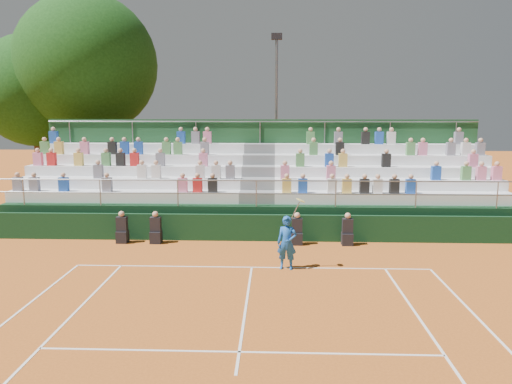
{
  "coord_description": "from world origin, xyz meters",
  "views": [
    {
      "loc": [
        0.69,
        -14.88,
        4.84
      ],
      "look_at": [
        0.0,
        3.5,
        1.8
      ],
      "focal_mm": 35.0,
      "sensor_mm": 36.0,
      "label": 1
    }
  ],
  "objects_px": {
    "tennis_player": "(287,243)",
    "tree_west": "(35,91)",
    "tree_east": "(87,65)",
    "floodlight_mast": "(276,104)"
  },
  "relations": [
    {
      "from": "tennis_player",
      "to": "tree_east",
      "type": "relative_size",
      "value": 0.2
    },
    {
      "from": "tree_west",
      "to": "floodlight_mast",
      "type": "bearing_deg",
      "value": 1.7
    },
    {
      "from": "tree_east",
      "to": "floodlight_mast",
      "type": "xyz_separation_m",
      "value": [
        10.36,
        0.77,
        -2.08
      ]
    },
    {
      "from": "tennis_player",
      "to": "floodlight_mast",
      "type": "height_order",
      "value": "floodlight_mast"
    },
    {
      "from": "tennis_player",
      "to": "floodlight_mast",
      "type": "distance_m",
      "value": 14.26
    },
    {
      "from": "tennis_player",
      "to": "tree_west",
      "type": "bearing_deg",
      "value": 136.41
    },
    {
      "from": "tennis_player",
      "to": "tree_west",
      "type": "relative_size",
      "value": 0.25
    },
    {
      "from": "tree_west",
      "to": "floodlight_mast",
      "type": "xyz_separation_m",
      "value": [
        13.52,
        0.4,
        -0.72
      ]
    },
    {
      "from": "tree_west",
      "to": "floodlight_mast",
      "type": "distance_m",
      "value": 13.55
    },
    {
      "from": "tree_west",
      "to": "tree_east",
      "type": "relative_size",
      "value": 0.81
    }
  ]
}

